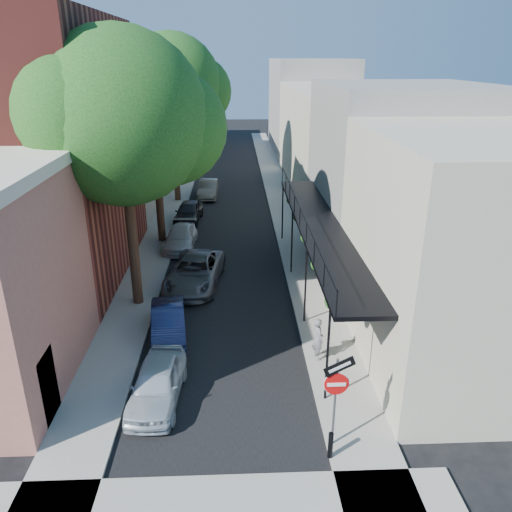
{
  "coord_description": "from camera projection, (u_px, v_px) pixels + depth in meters",
  "views": [
    {
      "loc": [
        0.55,
        -9.92,
        10.2
      ],
      "look_at": [
        1.34,
        8.54,
        2.8
      ],
      "focal_mm": 35.0,
      "sensor_mm": 36.0,
      "label": 1
    }
  ],
  "objects": [
    {
      "name": "parked_car_b",
      "position": [
        168.0,
        322.0,
        19.4
      ],
      "size": [
        1.73,
        3.75,
        1.19
      ],
      "primitive_type": "imported",
      "rotation": [
        0.0,
        0.0,
        0.13
      ],
      "color": "#161E45",
      "rests_on": "ground"
    },
    {
      "name": "road_surface",
      "position": [
        228.0,
        191.0,
        40.79
      ],
      "size": [
        6.0,
        64.0,
        0.01
      ],
      "primitive_type": "cube",
      "color": "black",
      "rests_on": "ground"
    },
    {
      "name": "parked_car_d",
      "position": [
        181.0,
        238.0,
        28.43
      ],
      "size": [
        1.8,
        4.15,
        1.19
      ],
      "primitive_type": "imported",
      "rotation": [
        0.0,
        0.0,
        -0.03
      ],
      "color": "silver",
      "rests_on": "ground"
    },
    {
      "name": "oak_mid",
      "position": [
        161.0,
        119.0,
        27.12
      ],
      "size": [
        6.6,
        6.0,
        10.2
      ],
      "color": "black",
      "rests_on": "ground"
    },
    {
      "name": "sidewalk_cross",
      "position": [
        217.0,
        509.0,
        12.02
      ],
      "size": [
        12.0,
        2.0,
        0.12
      ],
      "primitive_type": "cube",
      "color": "gray",
      "rests_on": "ground"
    },
    {
      "name": "buildings_left",
      "position": [
        103.0,
        132.0,
        37.44
      ],
      "size": [
        10.1,
        59.1,
        12.0
      ],
      "color": "#B56D5D",
      "rests_on": "ground"
    },
    {
      "name": "sidewalk_left",
      "position": [
        179.0,
        190.0,
        40.61
      ],
      "size": [
        2.0,
        64.0,
        0.12
      ],
      "primitive_type": "cube",
      "color": "gray",
      "rests_on": "ground"
    },
    {
      "name": "oak_near",
      "position": [
        134.0,
        121.0,
        19.42
      ],
      "size": [
        7.48,
        6.8,
        11.42
      ],
      "color": "black",
      "rests_on": "ground"
    },
    {
      "name": "parked_car_c",
      "position": [
        195.0,
        272.0,
        23.68
      ],
      "size": [
        2.96,
        5.28,
        1.39
      ],
      "primitive_type": "imported",
      "rotation": [
        0.0,
        0.0,
        -0.13
      ],
      "color": "#515258",
      "rests_on": "ground"
    },
    {
      "name": "pedestrian",
      "position": [
        318.0,
        339.0,
        17.66
      ],
      "size": [
        0.51,
        0.66,
        1.59
      ],
      "primitive_type": "imported",
      "rotation": [
        0.0,
        0.0,
        1.82
      ],
      "color": "slate",
      "rests_on": "sidewalk_right"
    },
    {
      "name": "oak_far",
      "position": [
        178.0,
        86.0,
        35.05
      ],
      "size": [
        7.7,
        7.0,
        11.9
      ],
      "color": "black",
      "rests_on": "ground"
    },
    {
      "name": "sidewalk_right",
      "position": [
        277.0,
        189.0,
        40.93
      ],
      "size": [
        2.0,
        64.0,
        0.12
      ],
      "primitive_type": "cube",
      "color": "gray",
      "rests_on": "ground"
    },
    {
      "name": "parked_car_a",
      "position": [
        157.0,
        383.0,
        15.71
      ],
      "size": [
        1.73,
        3.82,
        1.27
      ],
      "primitive_type": "imported",
      "rotation": [
        0.0,
        0.0,
        -0.06
      ],
      "color": "silver",
      "rests_on": "ground"
    },
    {
      "name": "buildings_right",
      "position": [
        342.0,
        136.0,
        39.03
      ],
      "size": [
        9.8,
        55.0,
        10.0
      ],
      "color": "#B9B098",
      "rests_on": "ground"
    },
    {
      "name": "sign_post",
      "position": [
        336.0,
        387.0,
        13.24
      ],
      "size": [
        0.89,
        0.17,
        2.99
      ],
      "color": "#595B60",
      "rests_on": "ground"
    },
    {
      "name": "parked_car_f",
      "position": [
        208.0,
        189.0,
        38.72
      ],
      "size": [
        1.55,
        4.07,
        1.33
      ],
      "primitive_type": "imported",
      "rotation": [
        0.0,
        0.0,
        -0.04
      ],
      "color": "#6B655A",
      "rests_on": "ground"
    },
    {
      "name": "bollard",
      "position": [
        330.0,
        445.0,
        13.36
      ],
      "size": [
        0.14,
        0.14,
        0.8
      ],
      "primitive_type": "cylinder",
      "color": "black",
      "rests_on": "sidewalk_right"
    },
    {
      "name": "parked_car_e",
      "position": [
        188.0,
        212.0,
        32.92
      ],
      "size": [
        1.92,
        4.01,
        1.32
      ],
      "primitive_type": "imported",
      "rotation": [
        0.0,
        0.0,
        -0.09
      ],
      "color": "black",
      "rests_on": "ground"
    },
    {
      "name": "ground",
      "position": [
        218.0,
        478.0,
        12.97
      ],
      "size": [
        160.0,
        160.0,
        0.0
      ],
      "primitive_type": "plane",
      "color": "black",
      "rests_on": "ground"
    }
  ]
}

